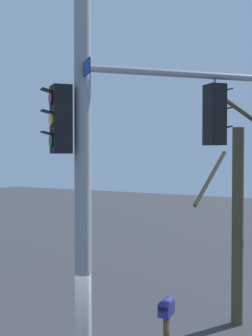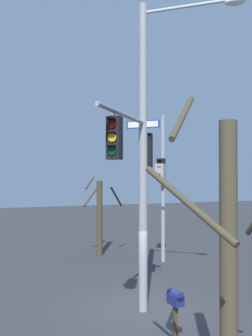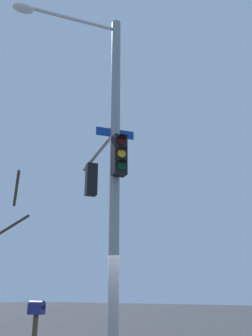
{
  "view_description": "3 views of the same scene",
  "coord_description": "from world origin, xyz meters",
  "px_view_note": "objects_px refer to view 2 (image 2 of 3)",
  "views": [
    {
      "loc": [
        -5.9,
        -4.34,
        4.5
      ],
      "look_at": [
        0.63,
        -0.52,
        4.26
      ],
      "focal_mm": 48.63,
      "sensor_mm": 36.0,
      "label": 1
    },
    {
      "loc": [
        11.24,
        -4.84,
        4.27
      ],
      "look_at": [
        -0.23,
        -0.37,
        4.48
      ],
      "focal_mm": 41.08,
      "sensor_mm": 36.0,
      "label": 2
    },
    {
      "loc": [
        -4.38,
        7.89,
        1.66
      ],
      "look_at": [
        -0.1,
        -0.08,
        4.81
      ],
      "focal_mm": 37.93,
      "sensor_mm": 36.0,
      "label": 3
    }
  ],
  "objects_px": {
    "mailbox": "(175,302)",
    "bare_tree_across_street": "(227,261)",
    "fire_hydrant": "(232,288)",
    "bare_tree_behind_pole": "(100,215)"
  },
  "relations": [
    {
      "from": "bare_tree_behind_pole",
      "to": "bare_tree_across_street",
      "type": "relative_size",
      "value": 0.72
    },
    {
      "from": "mailbox",
      "to": "bare_tree_across_street",
      "type": "height_order",
      "value": "bare_tree_across_street"
    },
    {
      "from": "fire_hydrant",
      "to": "bare_tree_behind_pole",
      "type": "xyz_separation_m",
      "value": [
        -8.33,
        -2.16,
        1.8
      ]
    },
    {
      "from": "fire_hydrant",
      "to": "mailbox",
      "type": "xyz_separation_m",
      "value": [
        2.62,
        -3.63,
        0.76
      ]
    },
    {
      "from": "mailbox",
      "to": "bare_tree_behind_pole",
      "type": "distance_m",
      "value": 11.1
    },
    {
      "from": "bare_tree_behind_pole",
      "to": "bare_tree_across_street",
      "type": "height_order",
      "value": "bare_tree_across_street"
    },
    {
      "from": "mailbox",
      "to": "bare_tree_across_street",
      "type": "distance_m",
      "value": 3.53
    },
    {
      "from": "fire_hydrant",
      "to": "bare_tree_across_street",
      "type": "relative_size",
      "value": 0.13
    },
    {
      "from": "mailbox",
      "to": "bare_tree_across_street",
      "type": "relative_size",
      "value": 0.24
    },
    {
      "from": "mailbox",
      "to": "bare_tree_behind_pole",
      "type": "xyz_separation_m",
      "value": [
        -10.96,
        1.47,
        1.03
      ]
    }
  ]
}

